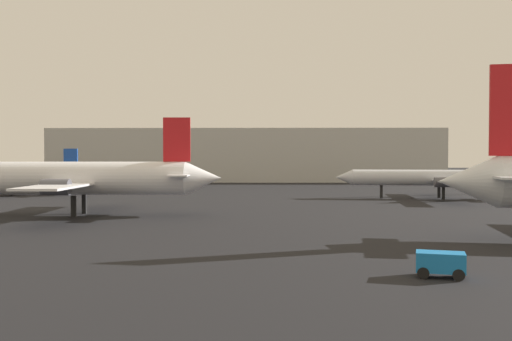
{
  "coord_description": "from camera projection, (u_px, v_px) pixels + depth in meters",
  "views": [
    {
      "loc": [
        1.42,
        -6.35,
        6.18
      ],
      "look_at": [
        0.43,
        53.48,
        4.67
      ],
      "focal_mm": 39.09,
      "sensor_mm": 36.0,
      "label": 1
    }
  ],
  "objects": [
    {
      "name": "airplane_distant",
      "position": [
        69.0,
        178.0,
        58.21
      ],
      "size": [
        32.43,
        24.56,
        10.24
      ],
      "rotation": [
        0.0,
        0.0,
        3.16
      ],
      "color": "white",
      "rests_on": "ground_plane"
    },
    {
      "name": "airplane_far_left",
      "position": [
        436.0,
        178.0,
        81.21
      ],
      "size": [
        28.31,
        23.99,
        9.53
      ],
      "rotation": [
        0.0,
        0.0,
        3.04
      ],
      "color": "silver",
      "rests_on": "ground_plane"
    },
    {
      "name": "airplane_far_right",
      "position": [
        13.0,
        179.0,
        90.55
      ],
      "size": [
        28.22,
        19.5,
        7.42
      ],
      "rotation": [
        0.0,
        0.0,
        2.95
      ],
      "color": "white",
      "rests_on": "ground_plane"
    },
    {
      "name": "baggage_cart",
      "position": [
        440.0,
        263.0,
        28.34
      ],
      "size": [
        2.66,
        1.92,
        1.3
      ],
      "rotation": [
        0.0,
        0.0,
        2.88
      ],
      "color": "#1972BF",
      "rests_on": "ground_plane"
    },
    {
      "name": "light_mast_right",
      "position": [
        511.0,
        132.0,
        93.22
      ],
      "size": [
        2.4,
        0.5,
        17.98
      ],
      "color": "slate",
      "rests_on": "ground_plane"
    },
    {
      "name": "terminal_building",
      "position": [
        247.0,
        155.0,
        143.97
      ],
      "size": [
        95.16,
        26.14,
        12.9
      ],
      "primitive_type": "cube",
      "color": "#B7B7B2",
      "rests_on": "ground_plane"
    }
  ]
}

